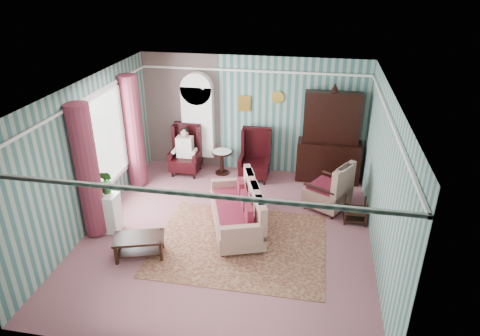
% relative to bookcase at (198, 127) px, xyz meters
% --- Properties ---
extents(floor, '(6.00, 6.00, 0.00)m').
position_rel_bookcase_xyz_m(floor, '(1.35, -2.84, -1.12)').
color(floor, '#995962').
rests_on(floor, ground).
extents(room_shell, '(5.53, 6.02, 2.91)m').
position_rel_bookcase_xyz_m(room_shell, '(0.73, -2.66, 0.89)').
color(room_shell, '#3A6A66').
rests_on(room_shell, ground).
extents(bookcase, '(0.80, 0.28, 2.24)m').
position_rel_bookcase_xyz_m(bookcase, '(0.00, 0.00, 0.00)').
color(bookcase, silver).
rests_on(bookcase, floor).
extents(dresser_hutch, '(1.50, 0.56, 2.36)m').
position_rel_bookcase_xyz_m(dresser_hutch, '(3.25, -0.12, 0.06)').
color(dresser_hutch, black).
rests_on(dresser_hutch, floor).
extents(wingback_left, '(0.76, 0.80, 1.25)m').
position_rel_bookcase_xyz_m(wingback_left, '(-0.25, -0.39, -0.50)').
color(wingback_left, black).
rests_on(wingback_left, floor).
extents(wingback_right, '(0.76, 0.80, 1.25)m').
position_rel_bookcase_xyz_m(wingback_right, '(1.50, -0.39, -0.50)').
color(wingback_right, black).
rests_on(wingback_right, floor).
extents(seated_woman, '(0.44, 0.40, 1.18)m').
position_rel_bookcase_xyz_m(seated_woman, '(-0.25, -0.39, -0.53)').
color(seated_woman, white).
rests_on(seated_woman, floor).
extents(round_side_table, '(0.50, 0.50, 0.60)m').
position_rel_bookcase_xyz_m(round_side_table, '(0.65, -0.24, -0.82)').
color(round_side_table, black).
rests_on(round_side_table, floor).
extents(nest_table, '(0.45, 0.38, 0.54)m').
position_rel_bookcase_xyz_m(nest_table, '(3.82, -1.94, -0.85)').
color(nest_table, black).
rests_on(nest_table, floor).
extents(plant_stand, '(0.55, 0.35, 0.80)m').
position_rel_bookcase_xyz_m(plant_stand, '(-1.05, -3.14, -0.72)').
color(plant_stand, white).
rests_on(plant_stand, floor).
extents(rug, '(3.20, 2.60, 0.01)m').
position_rel_bookcase_xyz_m(rug, '(1.65, -3.14, -1.11)').
color(rug, '#47171C').
rests_on(rug, floor).
extents(sofa, '(1.69, 2.21, 0.98)m').
position_rel_bookcase_xyz_m(sofa, '(1.47, -2.64, -0.63)').
color(sofa, beige).
rests_on(sofa, floor).
extents(floral_armchair, '(1.20, 1.21, 0.97)m').
position_rel_bookcase_xyz_m(floral_armchair, '(3.25, -1.46, -0.63)').
color(floral_armchair, beige).
rests_on(floral_armchair, floor).
extents(coffee_table, '(0.99, 0.73, 0.41)m').
position_rel_bookcase_xyz_m(coffee_table, '(-0.07, -3.83, -0.91)').
color(coffee_table, black).
rests_on(coffee_table, floor).
extents(potted_plant_a, '(0.51, 0.47, 0.47)m').
position_rel_bookcase_xyz_m(potted_plant_a, '(-1.15, -3.28, -0.09)').
color(potted_plant_a, '#1C5119').
rests_on(potted_plant_a, plant_stand).
extents(potted_plant_b, '(0.34, 0.31, 0.50)m').
position_rel_bookcase_xyz_m(potted_plant_b, '(-0.97, -3.07, -0.07)').
color(potted_plant_b, '#2D5B1C').
rests_on(potted_plant_b, plant_stand).
extents(potted_plant_c, '(0.27, 0.27, 0.39)m').
position_rel_bookcase_xyz_m(potted_plant_c, '(-1.16, -3.09, -0.12)').
color(potted_plant_c, '#205119').
rests_on(potted_plant_c, plant_stand).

